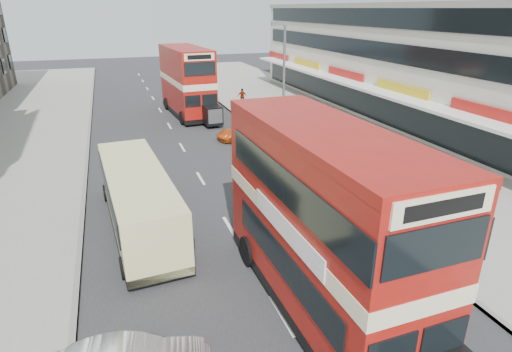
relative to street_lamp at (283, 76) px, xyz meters
name	(u,v)px	position (x,y,z in m)	size (l,w,h in m)	color
road_surface	(182,147)	(-6.52, 2.00, -4.78)	(12.00, 90.00, 0.01)	#28282B
pavement_right	(337,131)	(5.48, 2.00, -4.71)	(12.00, 90.00, 0.15)	gray
kerb_left	(87,156)	(-12.62, 2.00, -4.71)	(0.20, 90.00, 0.16)	gray
kerb_right	(265,138)	(-0.42, 2.00, -4.71)	(0.20, 90.00, 0.16)	gray
commercial_row	(414,62)	(13.42, 4.00, -0.09)	(9.90, 46.20, 9.30)	beige
street_lamp	(283,76)	(0.00, 0.00, 0.00)	(1.00, 0.20, 8.12)	slate
bus_main	(322,221)	(-5.20, -15.78, -1.81)	(3.03, 10.28, 5.65)	black
bus_second	(187,81)	(-4.29, 11.32, -1.82)	(3.46, 10.29, 5.63)	black
coach	(138,198)	(-10.17, -8.76, -3.34)	(2.98, 9.36, 2.44)	black
car_right_a	(275,144)	(-1.00, -1.33, -4.11)	(1.89, 4.65, 1.35)	maroon
car_right_b	(243,132)	(-1.99, 2.47, -4.25)	(1.77, 3.83, 1.07)	#DC5716
pedestrian_near	(318,143)	(1.14, -3.22, -3.73)	(0.67, 0.45, 1.81)	gray
pedestrian_far	(242,97)	(1.28, 13.14, -3.85)	(0.92, 0.38, 1.56)	gray
cyclist	(240,134)	(-2.51, 1.52, -4.06)	(0.71, 1.75, 2.14)	gray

